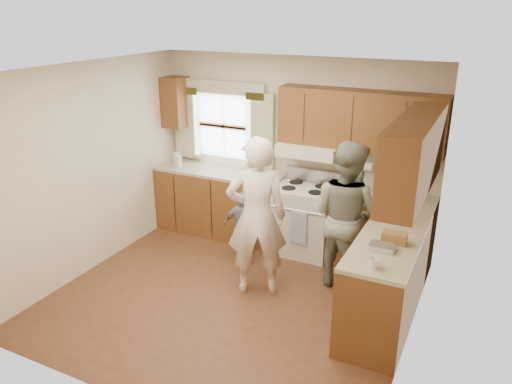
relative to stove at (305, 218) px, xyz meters
The scene contains 6 objects.
room 1.66m from the stove, 101.81° to the right, with size 3.80×3.80×3.80m.
kitchen_fixtures 0.60m from the stove, 48.85° to the right, with size 3.80×2.25×2.15m.
stove is the anchor object (origin of this frame).
woman_left 1.25m from the stove, 96.31° to the right, with size 0.66×0.44×1.82m, color silver.
woman_right 1.00m from the stove, 39.90° to the right, with size 0.84×0.66×1.73m, color #223727.
child 0.84m from the stove, 135.58° to the right, with size 0.54×0.23×0.93m, color gray.
Camera 1 is at (2.37, -4.22, 3.08)m, focal length 35.00 mm.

